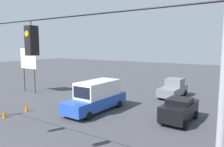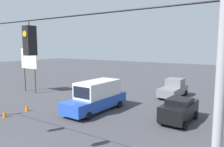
# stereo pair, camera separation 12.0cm
# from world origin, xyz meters

# --- Properties ---
(pickup_truck_grey_oncoming_deep) EXTENTS (2.31, 5.22, 2.12)m
(pickup_truck_grey_oncoming_deep) POSITION_xyz_m (-2.57, -20.35, 0.98)
(pickup_truck_grey_oncoming_deep) COLOR slate
(pickup_truck_grey_oncoming_deep) RESTS_ON ground_plane
(sedan_black_oncoming_far) EXTENTS (2.22, 4.31, 1.84)m
(sedan_black_oncoming_far) POSITION_xyz_m (-5.70, -12.23, 0.97)
(sedan_black_oncoming_far) COLOR black
(sedan_black_oncoming_far) RESTS_ON ground_plane
(box_truck_blue_withflow_mid) EXTENTS (2.68, 6.92, 2.74)m
(box_truck_blue_withflow_mid) POSITION_xyz_m (1.54, -10.95, 1.36)
(box_truck_blue_withflow_mid) COLOR #234CB2
(box_truck_blue_withflow_mid) RESTS_ON ground_plane
(traffic_cone_second) EXTENTS (0.33, 0.33, 0.72)m
(traffic_cone_second) POSITION_xyz_m (6.72, -5.06, 0.36)
(traffic_cone_second) COLOR orange
(traffic_cone_second) RESTS_ON ground_plane
(traffic_cone_third) EXTENTS (0.33, 0.33, 0.72)m
(traffic_cone_third) POSITION_xyz_m (6.74, -7.19, 0.36)
(traffic_cone_third) COLOR orange
(traffic_cone_third) RESTS_ON ground_plane
(roadside_billboard) EXTENTS (3.05, 0.16, 5.65)m
(roadside_billboard) POSITION_xyz_m (13.76, -12.62, 3.96)
(roadside_billboard) COLOR #4C473D
(roadside_billboard) RESTS_ON ground_plane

